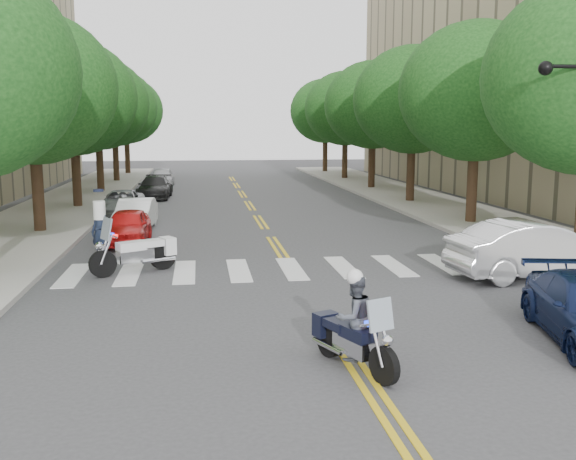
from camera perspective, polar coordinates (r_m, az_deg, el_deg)
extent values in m
plane|color=#38383A|center=(12.68, 4.58, -9.81)|extent=(140.00, 140.00, 0.00)
cube|color=#9E9991|center=(34.63, -19.30, 1.92)|extent=(5.00, 60.00, 0.15)
cube|color=#9E9991|center=(36.05, 11.82, 2.50)|extent=(5.00, 60.00, 0.15)
cylinder|color=#382316|center=(26.55, -21.34, 3.21)|extent=(0.44, 0.44, 3.32)
ellipsoid|color=#113D12|center=(26.48, -21.84, 11.63)|extent=(6.40, 6.40, 5.76)
cylinder|color=#382316|center=(34.35, -18.29, 4.58)|extent=(0.44, 0.44, 3.32)
ellipsoid|color=#113D12|center=(34.30, -18.62, 11.09)|extent=(6.40, 6.40, 5.76)
cylinder|color=#382316|center=(42.23, -16.37, 5.43)|extent=(0.44, 0.44, 3.32)
ellipsoid|color=#113D12|center=(42.19, -16.61, 10.73)|extent=(6.40, 6.40, 5.76)
cylinder|color=#382316|center=(50.15, -15.05, 6.01)|extent=(0.44, 0.44, 3.32)
ellipsoid|color=#113D12|center=(50.11, -15.24, 10.47)|extent=(6.40, 6.40, 5.76)
cylinder|color=#382316|center=(58.09, -14.09, 6.43)|extent=(0.44, 0.44, 3.32)
ellipsoid|color=#113D12|center=(58.05, -14.24, 10.28)|extent=(6.40, 6.40, 5.76)
cylinder|color=#382316|center=(28.24, 16.04, 3.80)|extent=(0.44, 0.44, 3.32)
ellipsoid|color=#113D12|center=(28.17, 16.40, 11.72)|extent=(6.40, 6.40, 5.76)
cylinder|color=#382316|center=(35.68, 10.84, 5.03)|extent=(0.44, 0.44, 3.32)
ellipsoid|color=#113D12|center=(35.62, 11.03, 11.30)|extent=(6.40, 6.40, 5.76)
cylinder|color=#382316|center=(43.31, 7.45, 5.81)|extent=(0.44, 0.44, 3.32)
ellipsoid|color=#113D12|center=(43.27, 7.55, 10.97)|extent=(6.40, 6.40, 5.76)
cylinder|color=#382316|center=(51.06, 5.07, 6.34)|extent=(0.44, 0.44, 3.32)
ellipsoid|color=#113D12|center=(51.03, 5.13, 10.72)|extent=(6.40, 6.40, 5.76)
cylinder|color=#382316|center=(58.88, 3.32, 6.72)|extent=(0.44, 0.44, 3.32)
ellipsoid|color=#113D12|center=(58.85, 3.35, 10.52)|extent=(6.40, 6.40, 5.76)
sphere|color=black|center=(17.50, 21.92, 13.20)|extent=(0.36, 0.36, 0.36)
cylinder|color=black|center=(10.64, 8.54, -11.84)|extent=(0.38, 0.65, 0.65)
cylinder|color=black|center=(11.77, 3.75, -9.67)|extent=(0.41, 0.66, 0.65)
cube|color=silver|center=(11.19, 5.88, -10.14)|extent=(0.62, 0.90, 0.30)
cube|color=black|center=(11.04, 6.20, -9.11)|extent=(0.58, 0.75, 0.21)
cube|color=black|center=(11.44, 4.59, -8.34)|extent=(0.56, 0.63, 0.15)
cube|color=black|center=(11.80, 3.36, -8.35)|extent=(0.50, 0.43, 0.43)
cube|color=#8C99A5|center=(10.46, 8.21, -7.46)|extent=(0.49, 0.32, 0.52)
cube|color=red|center=(10.70, 8.12, -8.04)|extent=(0.12, 0.12, 0.08)
cube|color=#0C26E5|center=(10.56, 7.15, -8.25)|extent=(0.12, 0.12, 0.08)
imported|color=#474C56|center=(11.04, 5.92, -7.73)|extent=(0.89, 0.81, 1.50)
sphere|color=silver|center=(10.86, 5.98, -4.20)|extent=(0.28, 0.28, 0.28)
cylinder|color=black|center=(18.42, -16.14, -2.92)|extent=(0.75, 0.51, 0.77)
cylinder|color=black|center=(19.10, -11.08, -2.30)|extent=(0.77, 0.55, 0.77)
cube|color=silver|center=(18.74, -13.42, -2.22)|extent=(1.06, 0.80, 0.36)
cube|color=silver|center=(18.64, -13.77, -1.41)|extent=(0.89, 0.73, 0.25)
cube|color=silver|center=(18.88, -12.04, -1.14)|extent=(0.76, 0.69, 0.18)
cube|color=silver|center=(19.12, -10.65, -1.38)|extent=(0.53, 0.60, 0.51)
cube|color=#8C99A5|center=(18.29, -15.84, 0.10)|extent=(0.42, 0.58, 0.62)
cube|color=red|center=(18.27, -15.11, -0.52)|extent=(0.15, 0.15, 0.09)
cube|color=#0C26E5|center=(18.52, -15.41, -0.41)|extent=(0.15, 0.15, 0.09)
imported|color=#171F34|center=(20.69, -16.34, -0.18)|extent=(0.78, 0.72, 1.80)
imported|color=silver|center=(18.90, 21.15, -1.61)|extent=(4.96, 2.15, 1.59)
imported|color=red|center=(23.56, -14.07, 0.32)|extent=(1.58, 3.66, 1.23)
imported|color=white|center=(26.56, -13.39, 1.34)|extent=(1.56, 3.89, 1.26)
imported|color=#A2A4AA|center=(31.62, -14.53, 2.40)|extent=(1.90, 4.09, 1.13)
imported|color=black|center=(38.31, -11.74, 3.74)|extent=(2.03, 4.52, 1.29)
imported|color=#ADADB3|center=(45.91, -11.13, 4.65)|extent=(1.65, 3.96, 1.34)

